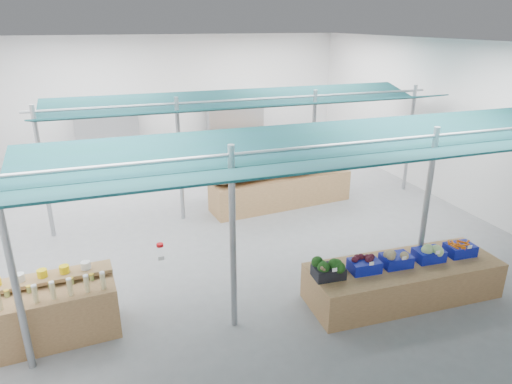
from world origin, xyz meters
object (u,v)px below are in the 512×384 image
at_px(veg_counter, 403,280).
at_px(vendor_left, 226,170).
at_px(fruit_counter, 281,190).
at_px(crate_stack, 411,271).
at_px(bottle_shelf, 52,311).
at_px(vendor_right, 286,164).

relative_size(veg_counter, vendor_left, 2.25).
bearing_deg(fruit_counter, veg_counter, -91.07).
xyz_separation_m(crate_stack, vendor_left, (-2.01, 5.54, 0.48)).
xyz_separation_m(veg_counter, fruit_counter, (-0.40, 4.74, 0.07)).
xyz_separation_m(bottle_shelf, fruit_counter, (5.35, 3.90, -0.05)).
height_order(bottle_shelf, fruit_counter, bottle_shelf).
bearing_deg(veg_counter, fruit_counter, 96.46).
relative_size(crate_stack, vendor_left, 0.36).
distance_m(bottle_shelf, crate_stack, 6.18).
distance_m(fruit_counter, vendor_right, 1.30).
bearing_deg(vendor_left, veg_counter, 99.43).
relative_size(veg_counter, fruit_counter, 0.90).
distance_m(crate_stack, vendor_left, 5.91).
bearing_deg(crate_stack, veg_counter, -143.31).
relative_size(veg_counter, vendor_right, 2.25).
xyz_separation_m(veg_counter, crate_stack, (0.41, 0.30, -0.06)).
bearing_deg(veg_counter, vendor_left, 106.96).
relative_size(vendor_left, vendor_right, 1.00).
distance_m(bottle_shelf, veg_counter, 5.81).
bearing_deg(veg_counter, crate_stack, 38.34).
bearing_deg(fruit_counter, vendor_right, 55.51).
relative_size(bottle_shelf, crate_stack, 3.56).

